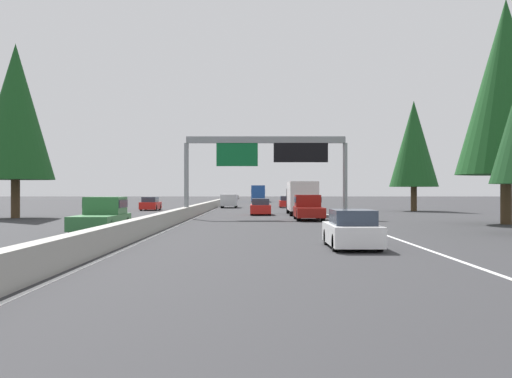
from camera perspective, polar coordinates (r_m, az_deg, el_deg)
ground_plane at (r=64.23m, az=-4.52°, el=-2.08°), size 320.00×320.00×0.00m
median_barrier at (r=84.18m, az=-3.61°, el=-1.31°), size 180.00×0.56×0.90m
shoulder_stripe_right at (r=74.27m, az=5.02°, el=-1.81°), size 160.00×0.16×0.01m
shoulder_stripe_median at (r=74.18m, az=-3.70°, el=-1.81°), size 160.00×0.16×0.01m
sign_gantry_overhead at (r=49.17m, az=1.09°, el=3.23°), size 0.50×12.68×6.37m
sedan_distant_b at (r=24.46m, az=8.61°, el=-3.68°), size 4.40×1.80×1.47m
pickup_near_right at (r=47.27m, az=4.72°, el=-1.68°), size 5.60×2.00×1.86m
sedan_mid_center at (r=56.61m, az=0.41°, el=-1.65°), size 4.40×1.80×1.47m
bus_far_right at (r=121.25m, az=0.19°, el=-0.34°), size 11.50×2.55×3.10m
minivan_distant_a at (r=79.89m, az=-2.43°, el=-1.01°), size 5.00×1.95×1.69m
box_truck_mid_left at (r=56.70m, az=4.12°, el=-0.71°), size 8.50×2.40×2.95m
sedan_mid_right at (r=80.10m, az=2.76°, el=-1.20°), size 4.40×1.80×1.47m
oncoming_near at (r=33.60m, az=-13.63°, el=-2.31°), size 5.60×2.00×1.86m
oncoming_far at (r=70.58m, az=-9.47°, el=-1.35°), size 4.40×1.80×1.47m
conifer_right_near at (r=44.64m, az=21.56°, el=8.54°), size 6.45×6.45×14.65m
conifer_right_mid at (r=69.26m, az=14.00°, el=3.95°), size 5.15×5.15×11.70m
conifer_left_near at (r=54.11m, az=-20.81°, el=6.51°), size 6.10×6.10×13.87m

